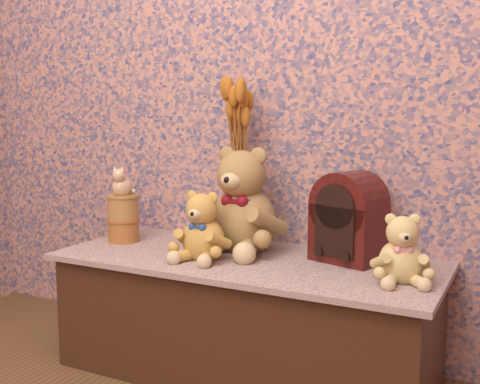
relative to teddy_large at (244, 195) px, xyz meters
The scene contains 10 objects.
display_shelf 0.44m from the teddy_large, 58.38° to the right, with size 1.36×0.59×0.43m, color #384C72.
teddy_large is the anchor object (origin of this frame).
teddy_medium 0.21m from the teddy_large, 110.10° to the right, with size 0.20×0.24×0.26m, color #BE8E35, non-canonical shape.
teddy_small 0.63m from the teddy_large, 13.56° to the right, with size 0.18×0.21×0.22m, color tan, non-canonical shape.
cathedral_radio 0.40m from the teddy_large, ahead, with size 0.23×0.16×0.31m, color #350B09, non-canonical shape.
ceramic_vase 0.12m from the teddy_large, 133.29° to the left, with size 0.13×0.13×0.21m, color tan.
dried_stalks 0.23m from the teddy_large, 133.29° to the left, with size 0.22×0.22×0.43m, color #B4601C, non-canonical shape.
biscuit_tin_lower 0.52m from the teddy_large, 169.64° to the right, with size 0.12×0.12×0.09m, color #B39034.
biscuit_tin_upper 0.50m from the teddy_large, 169.64° to the right, with size 0.12×0.12×0.10m, color tan.
cat_figurine 0.50m from the teddy_large, 169.64° to the right, with size 0.09×0.10×0.12m, color silver, non-canonical shape.
Camera 1 is at (0.89, -0.56, 0.93)m, focal length 43.13 mm.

